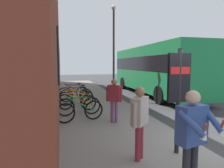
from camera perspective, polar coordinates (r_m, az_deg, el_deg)
The scene contains 15 objects.
ground at distance 11.11m, azimuth 8.93°, elevation -5.46°, with size 60.00×60.00×0.00m, color #38383A.
sidewalk_pavement at distance 12.26m, azimuth -6.83°, elevation -4.07°, with size 24.00×3.50×0.12m, color gray.
station_facade at distance 13.14m, azimuth -16.92°, elevation 15.18°, with size 22.00×0.65×8.71m.
bicycle_under_window at distance 7.09m, azimuth -9.35°, elevation -7.78°, with size 0.53×1.75×0.97m.
bicycle_by_door at distance 7.93m, azimuth -9.63°, elevation -6.32°, with size 0.48×1.77×0.97m.
bicycle_leaning_wall at distance 8.82m, azimuth -10.36°, elevation -5.08°, with size 0.68×1.70×0.97m.
bicycle_end_of_row at distance 9.83m, azimuth -10.42°, elevation -3.96°, with size 0.48×1.77×0.97m.
bicycle_far_end at distance 10.74m, azimuth -10.47°, elevation -3.12°, with size 0.48×1.77×0.97m.
bicycle_beside_lamp at distance 11.57m, azimuth -11.32°, elevation -2.49°, with size 0.48×1.76×0.97m.
transit_info_sign at distance 4.60m, azimuth 19.06°, elevation -0.16°, with size 0.11×0.55×2.40m.
city_bus at distance 14.24m, azimuth 11.97°, elevation 4.75°, with size 10.55×2.80×3.35m.
pedestrian_crossing_street at distance 4.20m, azimuth 8.13°, elevation -9.21°, with size 0.48×0.49×1.59m.
pedestrian_near_bus at distance 6.79m, azimuth 0.64°, elevation -3.56°, with size 0.43×0.50×1.54m.
tourist_with_hotdogs at distance 3.33m, azimuth 22.65°, elevation -12.67°, with size 0.64×0.64×1.66m.
street_lamp at distance 11.84m, azimuth 0.50°, elevation 11.64°, with size 0.28×0.28×5.50m.
Camera 1 is at (-3.96, 3.42, 2.18)m, focal length 31.06 mm.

